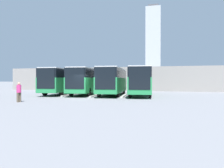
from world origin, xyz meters
TOP-DOWN VIEW (x-y plane):
  - ground_plane at (0.00, 0.00)m, footprint 600.00×600.00m
  - bus_0 at (-5.30, -4.83)m, footprint 3.44×10.84m
  - curb_divider_0 at (-3.53, -3.26)m, footprint 0.77×5.62m
  - bus_1 at (-1.77, -4.79)m, footprint 3.44×10.84m
  - curb_divider_1 at (-0.00, -3.21)m, footprint 0.77×5.62m
  - bus_2 at (1.76, -5.05)m, footprint 3.44×10.84m
  - curb_divider_2 at (3.53, -3.48)m, footprint 0.77×5.62m
  - bus_3 at (5.29, -5.12)m, footprint 3.44×10.84m
  - pedestrian at (4.02, 5.75)m, footprint 0.51×0.51m
  - station_building at (0.00, -22.98)m, footprint 44.88×15.85m
  - office_tower at (5.63, -207.98)m, footprint 14.95×14.95m

SIDE VIEW (x-z plane):
  - ground_plane at x=0.00m, z-range 0.00..0.00m
  - curb_divider_0 at x=-3.53m, z-range 0.00..0.15m
  - curb_divider_1 at x=0.00m, z-range 0.00..0.15m
  - curb_divider_2 at x=3.53m, z-range 0.00..0.15m
  - pedestrian at x=4.02m, z-range 0.06..1.79m
  - bus_0 at x=-5.30m, z-range 0.19..3.60m
  - bus_1 at x=-1.77m, z-range 0.19..3.60m
  - bus_2 at x=1.76m, z-range 0.19..3.60m
  - bus_3 at x=5.29m, z-range 0.19..3.60m
  - station_building at x=0.00m, z-range 0.02..4.35m
  - office_tower at x=5.63m, z-range -0.60..78.68m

